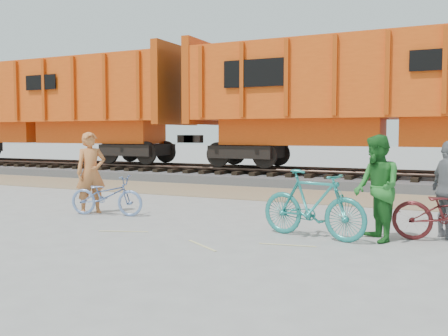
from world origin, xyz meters
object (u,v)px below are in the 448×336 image
(hopper_car_left, at_px, (44,106))
(bicycle_teal, at_px, (313,204))
(bicycle_blue, at_px, (107,195))
(person_man, at_px, (377,188))
(person_solo, at_px, (91,173))
(hopper_car_center, at_px, (393,95))

(hopper_car_left, distance_m, bicycle_teal, 17.41)
(bicycle_blue, relative_size, person_man, 0.94)
(hopper_car_left, relative_size, person_solo, 7.84)
(person_solo, distance_m, person_man, 6.13)
(hopper_car_center, distance_m, person_solo, 10.17)
(bicycle_blue, height_order, person_man, person_man)
(bicycle_blue, distance_m, person_solo, 0.69)
(hopper_car_left, bearing_deg, bicycle_blue, -39.89)
(bicycle_teal, xyz_separation_m, person_solo, (-5.12, 0.51, 0.32))
(hopper_car_center, height_order, person_solo, hopper_car_center)
(person_man, bearing_deg, person_solo, -122.63)
(bicycle_blue, xyz_separation_m, bicycle_teal, (4.62, -0.41, 0.14))
(hopper_car_left, xyz_separation_m, bicycle_teal, (14.77, -8.89, -2.43))
(hopper_car_center, relative_size, bicycle_blue, 8.51)
(hopper_car_center, bearing_deg, bicycle_teal, -91.49)
(bicycle_teal, bearing_deg, person_man, -65.96)
(hopper_car_left, bearing_deg, bicycle_teal, -31.05)
(bicycle_teal, distance_m, person_solo, 5.15)
(bicycle_teal, distance_m, person_man, 1.06)
(person_solo, bearing_deg, bicycle_blue, -65.26)
(hopper_car_center, xyz_separation_m, person_man, (0.77, -8.69, -2.13))
(bicycle_blue, relative_size, person_solo, 0.92)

